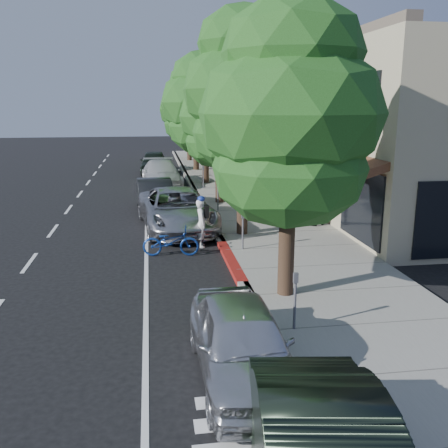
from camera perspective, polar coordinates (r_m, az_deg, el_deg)
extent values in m
plane|color=black|center=(14.56, 1.45, -5.76)|extent=(120.00, 120.00, 0.00)
cube|color=gray|center=(22.53, 3.72, 1.48)|extent=(4.60, 56.00, 0.15)
cube|color=#9E998E|center=(22.17, -2.10, 1.30)|extent=(0.30, 56.00, 0.15)
cube|color=maroon|center=(15.47, 0.81, -4.27)|extent=(0.32, 4.00, 0.15)
cube|color=tan|center=(33.74, 12.57, 11.16)|extent=(10.00, 36.00, 7.00)
cylinder|color=black|center=(12.49, 7.14, -2.92)|extent=(0.40, 0.40, 2.61)
ellipsoid|color=#1E4414|center=(12.07, 7.43, 6.45)|extent=(3.75, 3.75, 3.00)
ellipsoid|color=#1E4414|center=(11.97, 7.63, 12.47)|extent=(4.41, 4.41, 3.52)
ellipsoid|color=#1E4414|center=(12.02, 7.84, 18.88)|extent=(3.30, 3.30, 2.64)
cylinder|color=black|center=(18.13, 2.11, 3.05)|extent=(0.40, 0.40, 2.98)
ellipsoid|color=#1E4414|center=(17.85, 2.18, 10.46)|extent=(3.66, 3.66, 2.93)
ellipsoid|color=#1E4414|center=(17.82, 2.22, 15.12)|extent=(4.30, 4.30, 3.44)
ellipsoid|color=#1E4414|center=(17.92, 2.27, 20.03)|extent=(3.23, 3.23, 2.58)
cylinder|color=black|center=(24.02, -0.52, 4.99)|extent=(0.40, 0.40, 2.38)
ellipsoid|color=#1E4414|center=(23.81, -0.53, 9.44)|extent=(3.28, 3.28, 2.62)
ellipsoid|color=#1E4414|center=(23.75, -0.54, 12.23)|extent=(3.86, 3.86, 3.09)
ellipsoid|color=#1E4414|center=(23.74, -0.55, 15.18)|extent=(2.89, 2.89, 2.31)
cylinder|color=black|center=(29.90, -2.13, 7.06)|extent=(0.40, 0.40, 2.73)
ellipsoid|color=#1E4414|center=(29.72, -2.17, 11.17)|extent=(4.43, 4.43, 3.55)
ellipsoid|color=#1E4414|center=(29.69, -2.19, 13.73)|extent=(5.22, 5.22, 4.17)
ellipsoid|color=#1E4414|center=(29.72, -2.22, 16.44)|extent=(3.91, 3.91, 3.13)
cylinder|color=black|center=(35.84, -3.21, 8.11)|extent=(0.40, 0.40, 2.65)
ellipsoid|color=#1E4414|center=(35.69, -3.26, 11.44)|extent=(4.26, 4.26, 3.41)
ellipsoid|color=#1E4414|center=(35.66, -3.29, 13.51)|extent=(5.01, 5.01, 4.01)
ellipsoid|color=#1E4414|center=(35.68, -3.32, 15.70)|extent=(3.76, 3.76, 3.01)
cylinder|color=black|center=(41.80, -3.99, 8.76)|extent=(0.40, 0.40, 2.43)
ellipsoid|color=#1E4414|center=(41.68, -4.03, 11.37)|extent=(4.17, 4.17, 3.34)
ellipsoid|color=#1E4414|center=(41.64, -4.06, 12.99)|extent=(4.90, 4.90, 3.92)
ellipsoid|color=#1E4414|center=(41.64, -4.09, 14.70)|extent=(3.68, 3.68, 2.94)
imported|color=silver|center=(17.08, -2.58, 0.09)|extent=(0.40, 0.61, 1.66)
imported|color=navy|center=(16.22, -6.10, -2.01)|extent=(1.87, 0.83, 0.95)
imported|color=#B3B3B8|center=(19.47, -5.42, 1.64)|extent=(3.17, 5.92, 1.58)
imported|color=black|center=(22.89, -7.89, 3.24)|extent=(1.84, 4.51, 1.45)
imported|color=silver|center=(29.41, -7.16, 5.67)|extent=(2.43, 5.37, 1.53)
imported|color=black|center=(35.51, -8.01, 7.03)|extent=(1.95, 4.53, 1.52)
imported|color=silver|center=(9.16, 2.04, -13.34)|extent=(1.71, 4.12, 1.40)
imported|color=black|center=(19.75, 10.38, 2.16)|extent=(0.97, 0.88, 1.63)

